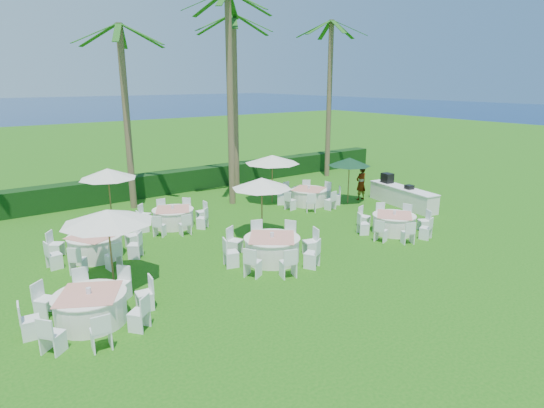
% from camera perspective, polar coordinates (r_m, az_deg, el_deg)
% --- Properties ---
extents(ground, '(120.00, 120.00, 0.00)m').
position_cam_1_polar(ground, '(15.65, 0.41, -7.83)').
color(ground, '#19590F').
rests_on(ground, ground).
extents(hedge, '(34.00, 1.00, 1.20)m').
position_cam_1_polar(hedge, '(25.67, -15.77, 2.24)').
color(hedge, black).
rests_on(hedge, ground).
extents(banquet_table_a, '(3.28, 3.28, 0.98)m').
position_cam_1_polar(banquet_table_a, '(13.01, -21.82, -11.93)').
color(banquet_table_a, white).
rests_on(banquet_table_a, ground).
extents(banquet_table_b, '(3.43, 3.43, 1.03)m').
position_cam_1_polar(banquet_table_b, '(15.99, 0.00, -5.55)').
color(banquet_table_b, white).
rests_on(banquet_table_b, ground).
extents(banquet_table_c, '(3.05, 3.05, 0.94)m').
position_cam_1_polar(banquet_table_c, '(19.53, 15.04, -2.33)').
color(banquet_table_c, white).
rests_on(banquet_table_c, ground).
extents(banquet_table_d, '(3.32, 3.32, 1.00)m').
position_cam_1_polar(banquet_table_d, '(17.45, -21.28, -4.89)').
color(banquet_table_d, white).
rests_on(banquet_table_d, ground).
extents(banquet_table_e, '(3.10, 3.10, 0.94)m').
position_cam_1_polar(banquet_table_e, '(20.12, -12.29, -1.62)').
color(banquet_table_e, white).
rests_on(banquet_table_e, ground).
extents(banquet_table_f, '(3.23, 3.23, 0.97)m').
position_cam_1_polar(banquet_table_f, '(23.22, 4.62, 0.99)').
color(banquet_table_f, white).
rests_on(banquet_table_f, ground).
extents(umbrella_a, '(2.72, 2.72, 2.44)m').
position_cam_1_polar(umbrella_a, '(14.36, -19.97, -1.48)').
color(umbrella_a, brown).
rests_on(umbrella_a, ground).
extents(umbrella_b, '(2.38, 2.38, 2.47)m').
position_cam_1_polar(umbrella_b, '(17.77, -1.30, 2.63)').
color(umbrella_b, brown).
rests_on(umbrella_b, ground).
extents(umbrella_c, '(2.38, 2.38, 2.55)m').
position_cam_1_polar(umbrella_c, '(20.44, -19.93, 3.60)').
color(umbrella_c, brown).
rests_on(umbrella_c, ground).
extents(umbrella_d, '(2.80, 2.80, 2.47)m').
position_cam_1_polar(umbrella_d, '(23.15, 0.03, 5.63)').
color(umbrella_d, brown).
rests_on(umbrella_d, ground).
extents(umbrella_green, '(2.16, 2.16, 2.37)m').
position_cam_1_polar(umbrella_green, '(23.35, 9.70, 5.26)').
color(umbrella_green, brown).
rests_on(umbrella_green, ground).
extents(buffet_table, '(1.46, 4.17, 1.45)m').
position_cam_1_polar(buffet_table, '(23.82, 16.00, 1.01)').
color(buffet_table, white).
rests_on(buffet_table, ground).
extents(staff_person, '(0.65, 0.43, 1.79)m').
position_cam_1_polar(staff_person, '(24.40, 11.11, 2.59)').
color(staff_person, gray).
rests_on(staff_person, ground).
extents(palm_b, '(4.40, 4.14, 8.64)m').
position_cam_1_polar(palm_b, '(22.90, -17.86, 11.16)').
color(palm_b, brown).
rests_on(palm_b, ground).
extents(palm_c, '(4.37, 4.26, 10.12)m').
position_cam_1_polar(palm_c, '(22.72, -5.29, 13.69)').
color(palm_c, brown).
rests_on(palm_c, ground).
extents(palm_d, '(4.40, 3.97, 9.49)m').
position_cam_1_polar(palm_d, '(25.30, -4.67, 13.13)').
color(palm_d, brown).
rests_on(palm_d, ground).
extents(palm_e, '(4.40, 4.16, 9.70)m').
position_cam_1_polar(palm_e, '(29.81, 7.21, 13.59)').
color(palm_e, brown).
rests_on(palm_e, ground).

